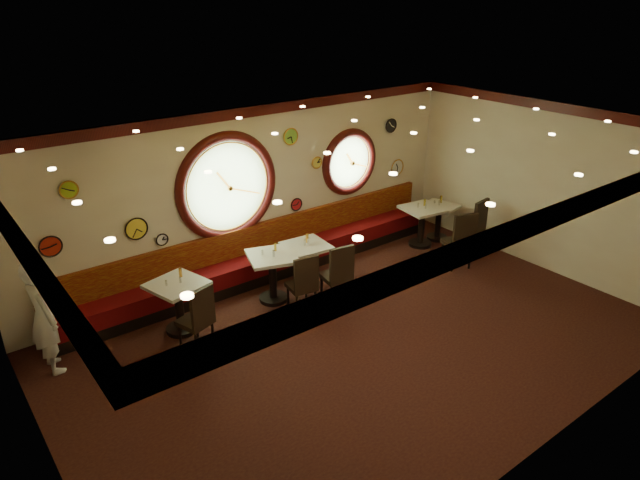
{
  "coord_description": "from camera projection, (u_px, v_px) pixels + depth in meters",
  "views": [
    {
      "loc": [
        -5.08,
        -5.55,
        5.07
      ],
      "look_at": [
        -0.22,
        0.8,
        1.5
      ],
      "focal_mm": 32.0,
      "sensor_mm": 36.0,
      "label": 1
    }
  ],
  "objects": [
    {
      "name": "floor",
      "position": [
        362.0,
        340.0,
        8.91
      ],
      "size": [
        9.0,
        6.0,
        0.0
      ],
      "primitive_type": "cube",
      "color": "black",
      "rests_on": "ground"
    },
    {
      "name": "ceiling",
      "position": [
        370.0,
        139.0,
        7.61
      ],
      "size": [
        9.0,
        6.0,
        0.02
      ],
      "primitive_type": "cube",
      "color": "gold",
      "rests_on": "wall_back"
    },
    {
      "name": "wall_back",
      "position": [
        257.0,
        193.0,
        10.43
      ],
      "size": [
        9.0,
        0.02,
        3.2
      ],
      "primitive_type": "cube",
      "color": "beige",
      "rests_on": "floor"
    },
    {
      "name": "wall_front",
      "position": [
        553.0,
        341.0,
        6.09
      ],
      "size": [
        9.0,
        0.02,
        3.2
      ],
      "primitive_type": "cube",
      "color": "beige",
      "rests_on": "floor"
    },
    {
      "name": "wall_left",
      "position": [
        33.0,
        361.0,
        5.76
      ],
      "size": [
        0.02,
        6.0,
        3.2
      ],
      "primitive_type": "cube",
      "color": "beige",
      "rests_on": "floor"
    },
    {
      "name": "wall_right",
      "position": [
        544.0,
        187.0,
        10.76
      ],
      "size": [
        0.02,
        6.0,
        3.2
      ],
      "primitive_type": "cube",
      "color": "beige",
      "rests_on": "floor"
    },
    {
      "name": "molding_back",
      "position": [
        254.0,
        111.0,
        9.78
      ],
      "size": [
        9.0,
        0.1,
        0.18
      ],
      "primitive_type": "cube",
      "color": "#380B0A",
      "rests_on": "wall_back"
    },
    {
      "name": "molding_front",
      "position": [
        574.0,
        208.0,
        5.51
      ],
      "size": [
        9.0,
        0.1,
        0.18
      ],
      "primitive_type": "cube",
      "color": "#380B0A",
      "rests_on": "wall_back"
    },
    {
      "name": "molding_left",
      "position": [
        4.0,
        222.0,
        5.17
      ],
      "size": [
        0.1,
        6.0,
        0.18
      ],
      "primitive_type": "cube",
      "color": "#380B0A",
      "rests_on": "wall_back"
    },
    {
      "name": "molding_right",
      "position": [
        556.0,
        107.0,
        10.11
      ],
      "size": [
        0.1,
        6.0,
        0.18
      ],
      "primitive_type": "cube",
      "color": "#380B0A",
      "rests_on": "wall_back"
    },
    {
      "name": "banquette_base",
      "position": [
        268.0,
        272.0,
        10.84
      ],
      "size": [
        8.0,
        0.55,
        0.2
      ],
      "primitive_type": "cube",
      "color": "black",
      "rests_on": "floor"
    },
    {
      "name": "banquette_seat",
      "position": [
        268.0,
        260.0,
        10.74
      ],
      "size": [
        8.0,
        0.55,
        0.3
      ],
      "primitive_type": "cube",
      "color": "#54070B",
      "rests_on": "banquette_base"
    },
    {
      "name": "banquette_back",
      "position": [
        260.0,
        237.0,
        10.74
      ],
      "size": [
        8.0,
        0.1,
        0.55
      ],
      "primitive_type": "cube",
      "color": "#5F0707",
      "rests_on": "wall_back"
    },
    {
      "name": "porthole_left_glass",
      "position": [
        227.0,
        187.0,
        10.0
      ],
      "size": [
        1.66,
        0.02,
        1.66
      ],
      "primitive_type": "cylinder",
      "rotation": [
        1.57,
        0.0,
        0.0
      ],
      "color": "#A3D27E",
      "rests_on": "wall_back"
    },
    {
      "name": "porthole_left_frame",
      "position": [
        227.0,
        187.0,
        9.98
      ],
      "size": [
        1.98,
        0.18,
        1.98
      ],
      "primitive_type": "torus",
      "rotation": [
        1.57,
        0.0,
        0.0
      ],
      "color": "#380B0A",
      "rests_on": "wall_back"
    },
    {
      "name": "porthole_left_ring",
      "position": [
        228.0,
        187.0,
        9.96
      ],
      "size": [
        1.61,
        0.03,
        1.61
      ],
      "primitive_type": "torus",
      "rotation": [
        1.57,
        0.0,
        0.0
      ],
      "color": "gold",
      "rests_on": "wall_back"
    },
    {
      "name": "porthole_right_glass",
      "position": [
        349.0,
        162.0,
        11.57
      ],
      "size": [
        1.1,
        0.02,
        1.1
      ],
      "primitive_type": "cylinder",
      "rotation": [
        1.57,
        0.0,
        0.0
      ],
      "color": "#A3D27E",
      "rests_on": "wall_back"
    },
    {
      "name": "porthole_right_frame",
      "position": [
        349.0,
        162.0,
        11.56
      ],
      "size": [
        1.38,
        0.18,
        1.38
      ],
      "primitive_type": "torus",
      "rotation": [
        1.57,
        0.0,
        0.0
      ],
      "color": "#380B0A",
      "rests_on": "wall_back"
    },
    {
      "name": "porthole_right_ring",
      "position": [
        350.0,
        163.0,
        11.54
      ],
      "size": [
        1.09,
        0.03,
        1.09
      ],
      "primitive_type": "torus",
      "rotation": [
        1.57,
        0.0,
        0.0
      ],
      "color": "gold",
      "rests_on": "wall_back"
    },
    {
      "name": "wall_clock_0",
      "position": [
        50.0,
        246.0,
        8.43
      ],
      "size": [
        0.32,
        0.03,
        0.32
      ],
      "primitive_type": "cylinder",
      "rotation": [
        1.57,
        0.0,
        0.0
      ],
      "color": "red",
      "rests_on": "wall_back"
    },
    {
      "name": "wall_clock_1",
      "position": [
        391.0,
        126.0,
        11.91
      ],
      "size": [
        0.28,
        0.03,
        0.28
      ],
      "primitive_type": "cylinder",
      "rotation": [
        1.57,
        0.0,
        0.0
      ],
      "color": "black",
      "rests_on": "wall_back"
    },
    {
      "name": "wall_clock_2",
      "position": [
        69.0,
        190.0,
        8.32
      ],
      "size": [
        0.26,
        0.03,
        0.26
      ],
      "primitive_type": "cylinder",
      "rotation": [
        1.57,
        0.0,
        0.0
      ],
      "color": "#9CC026",
      "rests_on": "wall_back"
    },
    {
      "name": "wall_clock_3",
      "position": [
        317.0,
        162.0,
        11.01
      ],
      "size": [
        0.22,
        0.03,
        0.22
      ],
      "primitive_type": "cylinder",
      "rotation": [
        1.57,
        0.0,
        0.0
      ],
      "color": "#D8CC48",
      "rests_on": "wall_back"
    },
    {
      "name": "wall_clock_4",
      "position": [
        162.0,
        239.0,
        9.51
      ],
      "size": [
        0.2,
        0.03,
        0.2
      ],
      "primitive_type": "cylinder",
      "rotation": [
        1.57,
        0.0,
        0.0
      ],
      "color": "white",
      "rests_on": "wall_back"
    },
    {
      "name": "wall_clock_5",
      "position": [
        290.0,
        136.0,
        10.43
      ],
      "size": [
        0.3,
        0.03,
        0.3
      ],
      "primitive_type": "cylinder",
      "rotation": [
        1.57,
        0.0,
        0.0
      ],
      "color": "#7FBF3B",
      "rests_on": "wall_back"
    },
    {
      "name": "wall_clock_6",
      "position": [
        397.0,
        167.0,
        12.44
      ],
      "size": [
        0.34,
        0.03,
        0.34
      ],
      "primitive_type": "cylinder",
      "rotation": [
        1.57,
        0.0,
        0.0
      ],
      "color": "silver",
      "rests_on": "wall_back"
    },
    {
      "name": "wall_clock_7",
      "position": [
        136.0,
        229.0,
        9.17
      ],
      "size": [
        0.36,
        0.03,
        0.36
      ],
      "primitive_type": "cylinder",
      "rotation": [
        1.57,
        0.0,
        0.0
      ],
      "color": "yellow",
      "rests_on": "wall_back"
    },
    {
      "name": "wall_clock_8",
      "position": [
        296.0,
        204.0,
        11.04
      ],
      "size": [
        0.24,
        0.03,
        0.24
      ],
      "primitive_type": "cylinder",
      "rotation": [
        1.57,
        0.0,
        0.0
      ],
      "color": "red",
      "rests_on": "wall_back"
    },
    {
      "name": "table_a",
      "position": [
        179.0,
        301.0,
        8.95
      ],
      "size": [
        0.96,
        0.96,
        0.86
      ],
      "color": "black",
      "rests_on": "floor"
    },
    {
      "name": "table_b",
      "position": [
        273.0,
        272.0,
        9.84
      ],
      "size": [
        1.01,
        1.01,
        0.88
      ],
      "color": "black",
      "rests_on": "floor"
    },
    {
      "name": "table_c",
      "position": [
        307.0,
        260.0,
        10.35
      ],
      "size": [
        0.81,
        0.81,
        0.83
      ],
      "color": "black",
      "rests_on": "floor"
    },
    {
      "name": "table_d",
      "position": [
        422.0,
        222.0,
        11.98
      ],
      "size": [
        0.88,
        0.88,
        0.85
      ],
      "color": "black",
      "rests_on": "floor"
    },
    {
      "name": "table_e",
      "position": [
        438.0,
        218.0,
        12.31
      ],
      "size": [
        0.85,
        0.85,
        0.77
      ],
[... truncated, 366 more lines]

